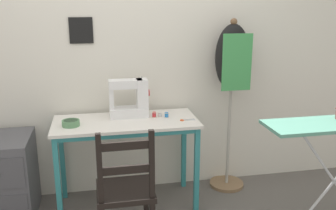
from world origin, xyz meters
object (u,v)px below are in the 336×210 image
object	(u,v)px
scissors	(185,120)
thread_spool_far_edge	(167,115)
sewing_machine	(131,99)
thread_spool_mid_table	(160,114)
wooden_chair	(125,191)
dress_form	(232,68)
filing_cabinet	(3,178)
thread_spool_near_machine	(154,115)
fabric_bowl	(71,123)

from	to	relation	value
scissors	thread_spool_far_edge	world-z (taller)	thread_spool_far_edge
sewing_machine	thread_spool_far_edge	distance (m)	0.33
thread_spool_mid_table	wooden_chair	size ratio (longest dim) A/B	0.04
thread_spool_far_edge	dress_form	bearing A→B (deg)	12.19
filing_cabinet	dress_form	size ratio (longest dim) A/B	0.43
thread_spool_near_machine	wooden_chair	distance (m)	0.76
thread_spool_far_edge	thread_spool_near_machine	bearing A→B (deg)	166.87
sewing_machine	dress_form	xyz separation A→B (m)	(0.90, 0.05, 0.22)
thread_spool_near_machine	wooden_chair	world-z (taller)	wooden_chair
sewing_machine	scissors	xyz separation A→B (m)	(0.42, -0.20, -0.15)
thread_spool_near_machine	dress_form	bearing A→B (deg)	8.64
thread_spool_mid_table	filing_cabinet	distance (m)	1.37
thread_spool_near_machine	dress_form	world-z (taller)	dress_form
sewing_machine	thread_spool_mid_table	xyz separation A→B (m)	(0.24, -0.04, -0.13)
scissors	thread_spool_near_machine	world-z (taller)	thread_spool_near_machine
thread_spool_far_edge	wooden_chair	world-z (taller)	wooden_chair
scissors	thread_spool_far_edge	xyz separation A→B (m)	(-0.13, 0.11, 0.02)
thread_spool_mid_table	wooden_chair	xyz separation A→B (m)	(-0.36, -0.61, -0.36)
sewing_machine	dress_form	distance (m)	0.93
scissors	filing_cabinet	world-z (taller)	scissors
scissors	filing_cabinet	xyz separation A→B (m)	(-1.47, 0.10, -0.43)
filing_cabinet	thread_spool_near_machine	bearing A→B (deg)	1.51
thread_spool_far_edge	fabric_bowl	bearing A→B (deg)	-174.33
fabric_bowl	thread_spool_mid_table	xyz separation A→B (m)	(0.73, 0.12, -0.01)
scissors	thread_spool_mid_table	bearing A→B (deg)	139.88
sewing_machine	fabric_bowl	distance (m)	0.53
wooden_chair	thread_spool_near_machine	bearing A→B (deg)	62.89
filing_cabinet	thread_spool_far_edge	bearing A→B (deg)	0.38
thread_spool_near_machine	thread_spool_far_edge	distance (m)	0.10
thread_spool_near_machine	thread_spool_far_edge	bearing A→B (deg)	-13.13
thread_spool_mid_table	dress_form	world-z (taller)	dress_form
fabric_bowl	scissors	xyz separation A→B (m)	(0.91, -0.04, -0.02)
fabric_bowl	wooden_chair	world-z (taller)	wooden_chair
sewing_machine	wooden_chair	world-z (taller)	sewing_machine
sewing_machine	thread_spool_far_edge	xyz separation A→B (m)	(0.29, -0.08, -0.13)
thread_spool_far_edge	scissors	bearing A→B (deg)	-40.22
filing_cabinet	thread_spool_mid_table	bearing A→B (deg)	2.23
sewing_machine	thread_spool_mid_table	size ratio (longest dim) A/B	9.93
fabric_bowl	filing_cabinet	bearing A→B (deg)	173.06
fabric_bowl	dress_form	size ratio (longest dim) A/B	0.09
fabric_bowl	filing_cabinet	distance (m)	0.72
fabric_bowl	wooden_chair	bearing A→B (deg)	-53.04
thread_spool_near_machine	filing_cabinet	world-z (taller)	thread_spool_near_machine
thread_spool_near_machine	wooden_chair	bearing A→B (deg)	-117.11
thread_spool_mid_table	sewing_machine	bearing A→B (deg)	170.13
fabric_bowl	thread_spool_far_edge	size ratio (longest dim) A/B	3.30
fabric_bowl	thread_spool_mid_table	distance (m)	0.74
wooden_chair	fabric_bowl	bearing A→B (deg)	126.96
thread_spool_mid_table	thread_spool_far_edge	distance (m)	0.06
thread_spool_far_edge	filing_cabinet	world-z (taller)	thread_spool_far_edge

